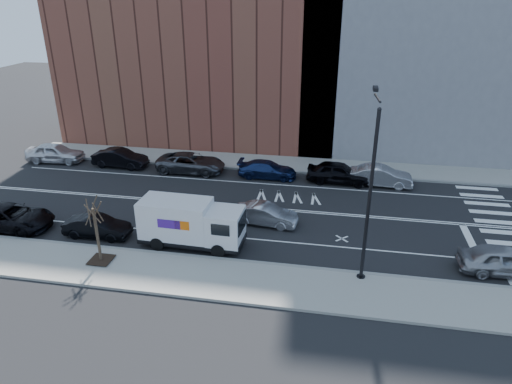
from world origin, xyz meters
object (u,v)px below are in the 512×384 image
(fedex_van, at_px, (191,223))
(far_parked_b, at_px, (120,158))
(far_parked_a, at_px, (55,153))
(near_parked_front, at_px, (504,260))
(driving_sedan, at_px, (265,214))

(fedex_van, distance_m, far_parked_b, 15.14)
(far_parked_a, distance_m, near_parked_front, 34.99)
(fedex_van, height_order, far_parked_a, fedex_van)
(far_parked_b, relative_size, driving_sedan, 1.13)
(far_parked_b, distance_m, near_parked_front, 29.25)
(fedex_van, xyz_separation_m, far_parked_a, (-16.01, 11.53, -0.63))
(driving_sedan, xyz_separation_m, near_parked_front, (13.23, -3.25, 0.11))
(far_parked_b, xyz_separation_m, driving_sedan, (13.75, -8.05, -0.09))
(far_parked_b, height_order, driving_sedan, far_parked_b)
(driving_sedan, relative_size, near_parked_front, 0.89)
(fedex_van, height_order, near_parked_front, fedex_van)
(near_parked_front, bearing_deg, far_parked_b, 64.87)
(far_parked_b, xyz_separation_m, near_parked_front, (26.98, -11.31, 0.02))
(far_parked_b, height_order, near_parked_front, near_parked_front)
(near_parked_front, bearing_deg, far_parked_a, 68.57)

